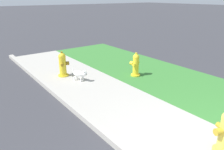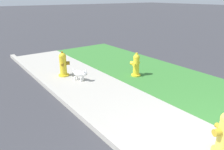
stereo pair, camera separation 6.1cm
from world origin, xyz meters
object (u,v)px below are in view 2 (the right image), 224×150
fire_hydrant_mid_block (224,133)px  small_white_dog (80,74)px  fire_hydrant_across_street (63,64)px  fire_hydrant_by_grass_verge (136,65)px

fire_hydrant_mid_block → small_white_dog: size_ratio=1.61×
fire_hydrant_mid_block → fire_hydrant_across_street: 4.95m
small_white_dog → fire_hydrant_mid_block: bearing=-20.8°
fire_hydrant_by_grass_verge → fire_hydrant_mid_block: size_ratio=0.97×
fire_hydrant_mid_block → small_white_dog: 4.24m
fire_hydrant_by_grass_verge → fire_hydrant_across_street: 2.31m
fire_hydrant_mid_block → fire_hydrant_across_street: bearing=27.3°
small_white_dog → fire_hydrant_across_street: bearing=171.9°
fire_hydrant_by_grass_verge → fire_hydrant_across_street: size_ratio=0.94×
fire_hydrant_by_grass_verge → fire_hydrant_mid_block: fire_hydrant_mid_block is taller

